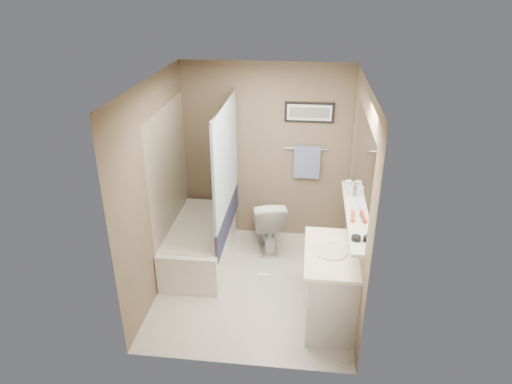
# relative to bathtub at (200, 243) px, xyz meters

# --- Properties ---
(ground) EXTENTS (2.50, 2.50, 0.00)m
(ground) POSITION_rel_bathtub_xyz_m (0.75, -0.44, -0.25)
(ground) COLOR beige
(ground) RESTS_ON ground
(ceiling) EXTENTS (2.20, 2.50, 0.04)m
(ceiling) POSITION_rel_bathtub_xyz_m (0.75, -0.44, 2.13)
(ceiling) COLOR white
(ceiling) RESTS_ON wall_back
(wall_back) EXTENTS (2.20, 0.04, 2.40)m
(wall_back) POSITION_rel_bathtub_xyz_m (0.75, 0.79, 0.95)
(wall_back) COLOR brown
(wall_back) RESTS_ON ground
(wall_front) EXTENTS (2.20, 0.04, 2.40)m
(wall_front) POSITION_rel_bathtub_xyz_m (0.75, -1.67, 0.95)
(wall_front) COLOR brown
(wall_front) RESTS_ON ground
(wall_left) EXTENTS (0.04, 2.50, 2.40)m
(wall_left) POSITION_rel_bathtub_xyz_m (-0.33, -0.44, 0.95)
(wall_left) COLOR brown
(wall_left) RESTS_ON ground
(wall_right) EXTENTS (0.04, 2.50, 2.40)m
(wall_right) POSITION_rel_bathtub_xyz_m (1.83, -0.44, 0.95)
(wall_right) COLOR brown
(wall_right) RESTS_ON ground
(tile_surround) EXTENTS (0.02, 1.55, 2.00)m
(tile_surround) POSITION_rel_bathtub_xyz_m (-0.34, 0.06, 0.75)
(tile_surround) COLOR tan
(tile_surround) RESTS_ON wall_left
(curtain_rod) EXTENTS (0.02, 1.55, 0.02)m
(curtain_rod) POSITION_rel_bathtub_xyz_m (0.35, 0.06, 1.80)
(curtain_rod) COLOR silver
(curtain_rod) RESTS_ON wall_left
(curtain_upper) EXTENTS (0.03, 1.45, 1.28)m
(curtain_upper) POSITION_rel_bathtub_xyz_m (0.35, 0.06, 1.15)
(curtain_upper) COLOR white
(curtain_upper) RESTS_ON curtain_rod
(curtain_lower) EXTENTS (0.03, 1.45, 0.36)m
(curtain_lower) POSITION_rel_bathtub_xyz_m (0.35, 0.06, 0.33)
(curtain_lower) COLOR #252946
(curtain_lower) RESTS_ON curtain_rod
(mirror) EXTENTS (0.02, 1.60, 1.00)m
(mirror) POSITION_rel_bathtub_xyz_m (1.84, -0.59, 1.37)
(mirror) COLOR silver
(mirror) RESTS_ON wall_right
(shelf) EXTENTS (0.12, 1.60, 0.03)m
(shelf) POSITION_rel_bathtub_xyz_m (1.79, -0.59, 0.85)
(shelf) COLOR silver
(shelf) RESTS_ON wall_right
(towel_bar) EXTENTS (0.60, 0.02, 0.02)m
(towel_bar) POSITION_rel_bathtub_xyz_m (1.30, 0.78, 1.05)
(towel_bar) COLOR silver
(towel_bar) RESTS_ON wall_back
(towel) EXTENTS (0.34, 0.05, 0.44)m
(towel) POSITION_rel_bathtub_xyz_m (1.30, 0.76, 0.87)
(towel) COLOR #90A7D1
(towel) RESTS_ON towel_bar
(art_frame) EXTENTS (0.62, 0.02, 0.26)m
(art_frame) POSITION_rel_bathtub_xyz_m (1.30, 0.80, 1.53)
(art_frame) COLOR black
(art_frame) RESTS_ON wall_back
(art_mat) EXTENTS (0.56, 0.00, 0.20)m
(art_mat) POSITION_rel_bathtub_xyz_m (1.30, 0.78, 1.53)
(art_mat) COLOR white
(art_mat) RESTS_ON art_frame
(art_image) EXTENTS (0.50, 0.00, 0.13)m
(art_image) POSITION_rel_bathtub_xyz_m (1.30, 0.78, 1.53)
(art_image) COLOR #595959
(art_image) RESTS_ON art_mat
(door) EXTENTS (0.80, 0.02, 2.00)m
(door) POSITION_rel_bathtub_xyz_m (1.30, -1.68, 0.75)
(door) COLOR silver
(door) RESTS_ON wall_front
(door_handle) EXTENTS (0.10, 0.02, 0.02)m
(door_handle) POSITION_rel_bathtub_xyz_m (0.97, -1.63, 0.75)
(door_handle) COLOR silver
(door_handle) RESTS_ON door
(bathtub) EXTENTS (0.72, 1.51, 0.50)m
(bathtub) POSITION_rel_bathtub_xyz_m (0.00, 0.00, 0.00)
(bathtub) COLOR white
(bathtub) RESTS_ON ground
(tub_rim) EXTENTS (0.56, 1.36, 0.02)m
(tub_rim) POSITION_rel_bathtub_xyz_m (-0.00, 0.00, 0.25)
(tub_rim) COLOR silver
(tub_rim) RESTS_ON bathtub
(toilet) EXTENTS (0.58, 0.80, 0.74)m
(toilet) POSITION_rel_bathtub_xyz_m (0.81, 0.43, 0.12)
(toilet) COLOR silver
(toilet) RESTS_ON ground
(vanity) EXTENTS (0.53, 0.91, 0.80)m
(vanity) POSITION_rel_bathtub_xyz_m (1.60, -0.93, 0.15)
(vanity) COLOR silver
(vanity) RESTS_ON ground
(countertop) EXTENTS (0.54, 0.96, 0.04)m
(countertop) POSITION_rel_bathtub_xyz_m (1.59, -0.93, 0.57)
(countertop) COLOR white
(countertop) RESTS_ON vanity
(sink_basin) EXTENTS (0.34, 0.34, 0.01)m
(sink_basin) POSITION_rel_bathtub_xyz_m (1.58, -0.93, 0.60)
(sink_basin) COLOR silver
(sink_basin) RESTS_ON countertop
(faucet_spout) EXTENTS (0.02, 0.02, 0.10)m
(faucet_spout) POSITION_rel_bathtub_xyz_m (1.78, -0.93, 0.64)
(faucet_spout) COLOR silver
(faucet_spout) RESTS_ON countertop
(faucet_knob) EXTENTS (0.05, 0.05, 0.05)m
(faucet_knob) POSITION_rel_bathtub_xyz_m (1.78, -0.83, 0.62)
(faucet_knob) COLOR silver
(faucet_knob) RESTS_ON countertop
(candle_bowl_near) EXTENTS (0.09, 0.09, 0.04)m
(candle_bowl_near) POSITION_rel_bathtub_xyz_m (1.79, -1.14, 0.89)
(candle_bowl_near) COLOR black
(candle_bowl_near) RESTS_ON shelf
(hair_brush_front) EXTENTS (0.06, 0.22, 0.04)m
(hair_brush_front) POSITION_rel_bathtub_xyz_m (1.79, -0.71, 0.89)
(hair_brush_front) COLOR #C34A1B
(hair_brush_front) RESTS_ON shelf
(pink_comb) EXTENTS (0.03, 0.16, 0.01)m
(pink_comb) POSITION_rel_bathtub_xyz_m (1.79, -0.45, 0.87)
(pink_comb) COLOR #FC9ACD
(pink_comb) RESTS_ON shelf
(glass_jar) EXTENTS (0.08, 0.08, 0.10)m
(glass_jar) POSITION_rel_bathtub_xyz_m (1.79, -0.00, 0.92)
(glass_jar) COLOR silver
(glass_jar) RESTS_ON shelf
(soap_bottle) EXTENTS (0.08, 0.08, 0.16)m
(soap_bottle) POSITION_rel_bathtub_xyz_m (1.79, -0.16, 0.95)
(soap_bottle) COLOR #999999
(soap_bottle) RESTS_ON shelf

